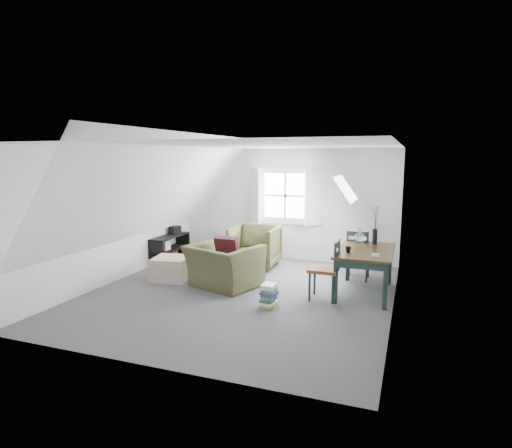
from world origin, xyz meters
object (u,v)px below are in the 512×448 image
at_px(ottoman, 171,268).
at_px(dining_chair_near, 326,269).
at_px(media_shelf, 169,250).
at_px(magazine_stack, 269,296).
at_px(armchair_near, 224,286).
at_px(dining_chair_far, 358,254).
at_px(dining_table, 365,256).
at_px(armchair_far, 255,267).

distance_m(ottoman, dining_chair_near, 3.01).
height_order(media_shelf, magazine_stack, media_shelf).
distance_m(armchair_near, dining_chair_far, 2.60).
xyz_separation_m(armchair_near, magazine_stack, (1.10, -0.74, 0.18)).
relative_size(dining_table, dining_chair_near, 1.55).
xyz_separation_m(dining_table, media_shelf, (-4.33, 0.76, -0.40)).
bearing_deg(media_shelf, dining_chair_far, -0.74).
bearing_deg(armchair_far, dining_table, -25.26).
bearing_deg(armchair_far, dining_chair_far, -7.89).
relative_size(ottoman, dining_chair_far, 0.67).
relative_size(armchair_near, ottoman, 1.81).
height_order(armchair_far, dining_chair_near, dining_chair_near).
bearing_deg(dining_chair_near, armchair_far, -137.87).
bearing_deg(dining_chair_far, ottoman, 13.55).
xyz_separation_m(armchair_far, media_shelf, (-1.94, -0.27, 0.27)).
relative_size(dining_chair_far, dining_chair_near, 0.97).
relative_size(dining_chair_far, magazine_stack, 2.65).
relative_size(dining_chair_far, media_shelf, 0.83).
xyz_separation_m(armchair_far, ottoman, (-1.17, -1.43, 0.22)).
distance_m(armchair_far, dining_chair_far, 2.24).
height_order(dining_table, dining_chair_near, dining_chair_near).
distance_m(armchair_far, dining_table, 2.68).
bearing_deg(dining_chair_far, armchair_far, -12.21).
distance_m(armchair_far, dining_chair_near, 2.44).
xyz_separation_m(media_shelf, magazine_stack, (3.00, -1.97, -0.08)).
height_order(dining_chair_near, media_shelf, dining_chair_near).
distance_m(media_shelf, magazine_stack, 3.59).
relative_size(ottoman, magazine_stack, 1.78).
relative_size(armchair_far, magazine_stack, 2.69).
bearing_deg(armchair_near, magazine_stack, 164.71).
height_order(armchair_near, ottoman, ottoman).
relative_size(armchair_far, dining_chair_far, 1.01).
bearing_deg(magazine_stack, ottoman, 160.27).
bearing_deg(ottoman, magazine_stack, -19.73).
xyz_separation_m(ottoman, dining_chair_far, (3.34, 1.21, 0.29)).
bearing_deg(armchair_near, armchair_far, -73.12).
bearing_deg(dining_chair_far, dining_chair_near, 68.83).
bearing_deg(magazine_stack, armchair_far, 115.43).
height_order(armchair_near, dining_chair_near, dining_chair_near).
bearing_deg(dining_table, dining_chair_near, -135.64).
height_order(dining_table, magazine_stack, dining_table).
bearing_deg(armchair_near, dining_table, -150.52).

